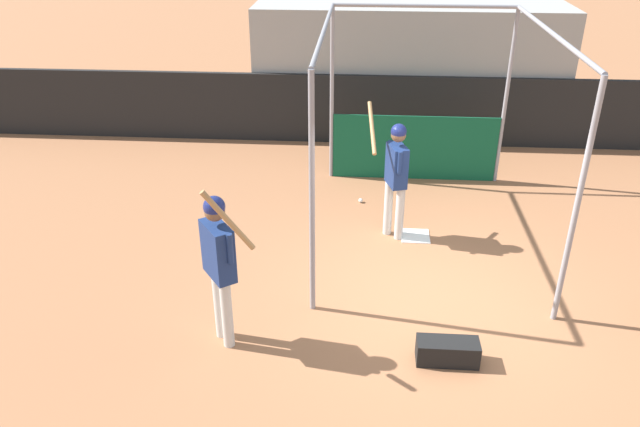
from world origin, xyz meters
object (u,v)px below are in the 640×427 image
(player_batter, at_px, (396,170))
(equipment_bag, at_px, (447,351))
(baseball, at_px, (361,201))
(player_waiting, at_px, (219,256))

(player_batter, bearing_deg, equipment_bag, 173.55)
(player_batter, height_order, equipment_bag, player_batter)
(equipment_bag, relative_size, baseball, 9.46)
(player_batter, distance_m, player_waiting, 3.38)
(player_batter, xyz_separation_m, equipment_bag, (0.54, -2.88, -0.97))
(player_batter, distance_m, equipment_bag, 3.08)
(player_batter, distance_m, baseball, 1.62)
(baseball, bearing_deg, player_waiting, -112.08)
(player_waiting, xyz_separation_m, equipment_bag, (2.58, -0.19, -1.03))
(player_waiting, bearing_deg, player_batter, 106.92)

